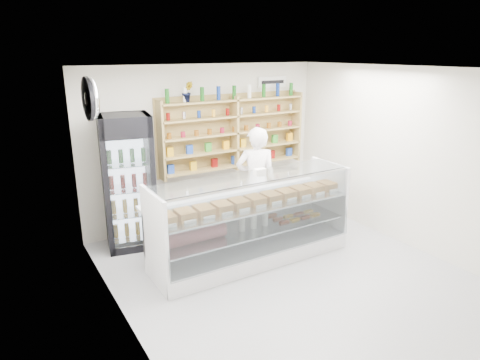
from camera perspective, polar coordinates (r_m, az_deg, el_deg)
room at (r=5.62m, az=6.94°, el=0.09°), size 5.00×5.00×5.00m
display_counter at (r=6.41m, az=1.47°, el=-7.54°), size 3.02×0.90×1.31m
shop_worker at (r=7.14m, az=2.14°, el=-0.18°), size 0.79×0.68×1.84m
drinks_cooler at (r=6.86m, az=-14.66°, el=-0.23°), size 0.88×0.87×2.10m
wall_shelving at (r=7.73m, az=-0.75°, el=6.32°), size 2.84×0.28×1.33m
potted_plant at (r=7.22m, az=-7.03°, el=11.61°), size 0.22×0.19×0.34m
security_mirror at (r=5.58m, az=-19.14°, el=10.19°), size 0.15×0.50×0.50m
wall_sign at (r=8.22m, az=4.31°, el=12.91°), size 0.62×0.03×0.20m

